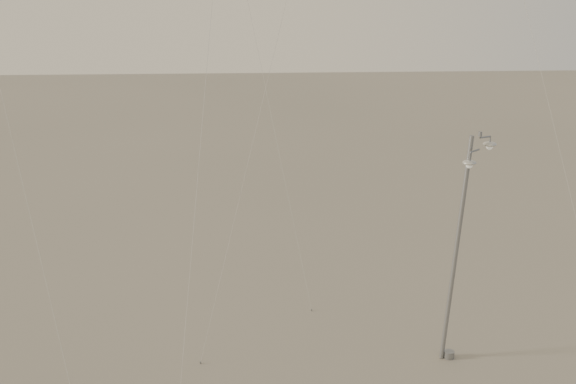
{
  "coord_description": "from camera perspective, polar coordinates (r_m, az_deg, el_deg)",
  "views": [
    {
      "loc": [
        -0.53,
        -22.3,
        16.39
      ],
      "look_at": [
        0.89,
        5.0,
        7.74
      ],
      "focal_mm": 50.0,
      "sensor_mm": 36.0,
      "label": 1
    }
  ],
  "objects": [
    {
      "name": "street_lamp",
      "position": [
        32.06,
        12.16,
        -3.53
      ],
      "size": [
        1.73,
        1.12,
        9.5
      ],
      "color": "gray",
      "rests_on": "ground"
    }
  ]
}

